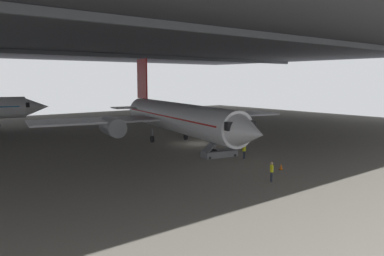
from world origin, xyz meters
The scene contains 7 objects.
ground_plane centered at (0.00, 0.00, 0.00)m, with size 110.00×110.00×0.00m, color gray.
hangar_structure centered at (-0.11, 13.78, 13.93)m, with size 121.00×99.00×14.57m.
airplane_main centered at (-1.90, 1.86, 3.47)m, with size 36.01×36.75×11.55m.
boarding_stairs centered at (-3.42, -8.28, 0.73)m, with size 4.42×2.26×4.68m.
crew_worker_near_nose centered at (-7.17, -18.59, 0.93)m, with size 0.40×0.45×1.64m.
crew_worker_by_stairs centered at (-2.19, -10.74, 0.94)m, with size 0.54×0.29×1.65m.
traffic_cone_orange centered at (-3.18, -16.42, 0.29)m, with size 0.36×0.36×0.60m.
Camera 1 is at (-31.71, -38.79, 8.36)m, focal length 36.31 mm.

